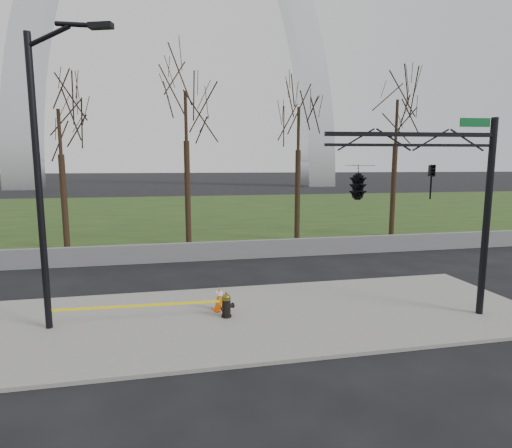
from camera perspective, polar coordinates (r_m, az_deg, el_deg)
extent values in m
plane|color=black|center=(12.74, -1.00, -13.08)|extent=(500.00, 500.00, 0.00)
cube|color=slate|center=(12.72, -1.00, -12.87)|extent=(18.00, 6.00, 0.10)
cube|color=#203914|center=(41.97, -8.73, 1.84)|extent=(120.00, 40.00, 0.06)
cube|color=#59595B|center=(20.22, -5.28, -3.74)|extent=(60.00, 0.30, 0.90)
cylinder|color=black|center=(12.61, -4.16, -12.72)|extent=(0.31, 0.31, 0.05)
cylinder|color=black|center=(12.52, -4.18, -11.67)|extent=(0.24, 0.24, 0.55)
cylinder|color=black|center=(12.60, -3.41, -11.32)|extent=(0.22, 0.20, 0.15)
cylinder|color=black|center=(12.45, -4.73, -11.71)|extent=(0.12, 0.12, 0.09)
cylinder|color=brown|center=(12.42, -4.19, -10.41)|extent=(0.27, 0.27, 0.05)
ellipsoid|color=brown|center=(12.41, -4.19, -10.17)|extent=(0.25, 0.25, 0.19)
cylinder|color=brown|center=(12.37, -4.20, -9.69)|extent=(0.05, 0.05, 0.07)
cube|color=#DF540B|center=(13.19, -5.15, -11.79)|extent=(0.50, 0.50, 0.04)
cone|color=#DF540B|center=(13.06, -5.17, -10.20)|extent=(0.31, 0.31, 0.73)
cylinder|color=white|center=(13.02, -5.18, -9.65)|extent=(0.23, 0.23, 0.11)
cylinder|color=black|center=(12.39, -28.13, 4.35)|extent=(0.18, 0.18, 8.00)
cylinder|color=black|center=(12.48, -27.20, 22.31)|extent=(1.23, 0.53, 0.56)
cylinder|color=black|center=(12.12, -23.65, 24.21)|extent=(1.18, 0.51, 0.22)
cube|color=black|center=(11.83, -20.90, 24.52)|extent=(0.64, 0.41, 0.14)
cylinder|color=black|center=(13.98, 29.59, 0.45)|extent=(0.20, 0.20, 6.00)
cube|color=black|center=(12.64, 20.88, 11.64)|extent=(4.98, 0.69, 0.12)
cube|color=black|center=(12.63, 20.81, 10.29)|extent=(4.98, 0.65, 0.08)
cube|color=#0C5926|center=(13.60, 28.33, 12.41)|extent=(0.90, 0.14, 0.25)
imported|color=black|center=(12.94, 23.37, 5.43)|extent=(0.19, 0.22, 1.00)
imported|color=black|center=(12.05, 14.10, 5.70)|extent=(0.81, 2.53, 1.00)
cube|color=#FFE90D|center=(12.48, -15.90, -10.93)|extent=(5.00, 0.21, 0.08)
cube|color=#FFE90D|center=(12.84, -4.68, -11.59)|extent=(0.14, 0.64, 0.08)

